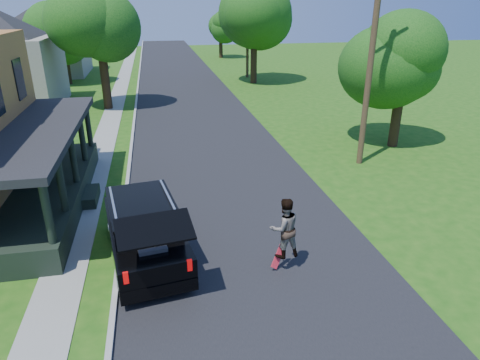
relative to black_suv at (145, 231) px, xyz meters
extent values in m
plane|color=#1C5310|center=(3.20, -1.50, -0.93)|extent=(140.00, 140.00, 0.00)
cube|color=black|center=(3.20, 18.50, -0.93)|extent=(8.00, 120.00, 0.02)
cube|color=#A09F9A|center=(-0.85, 18.50, -0.93)|extent=(0.15, 120.00, 0.12)
cube|color=gray|center=(-2.40, 18.50, -0.93)|extent=(1.30, 120.00, 0.03)
cube|color=black|center=(-3.60, 4.50, -0.48)|extent=(2.40, 10.00, 0.90)
cube|color=black|center=(-3.60, 4.50, 2.07)|extent=(2.60, 10.30, 0.25)
cube|color=gray|center=(-10.30, 38.50, 1.57)|extent=(8.00, 8.00, 5.00)
pyramid|color=black|center=(-10.30, 38.50, 6.27)|extent=(12.78, 12.78, 2.20)
cube|color=black|center=(0.00, 0.00, -0.23)|extent=(2.71, 5.04, 0.93)
cube|color=black|center=(-0.02, 0.16, 0.52)|extent=(2.28, 3.22, 0.60)
cube|color=black|center=(-0.02, 0.16, 0.84)|extent=(2.33, 3.32, 0.09)
cube|color=black|center=(0.35, -2.31, 1.30)|extent=(1.98, 1.26, 0.42)
cube|color=#343439|center=(0.22, -1.42, 0.10)|extent=(0.85, 0.76, 0.49)
cube|color=silver|center=(-0.82, 0.04, 0.94)|extent=(0.46, 2.62, 0.07)
cube|color=silver|center=(0.77, 0.28, 0.94)|extent=(0.46, 2.62, 0.07)
cube|color=#990505|center=(-0.44, -2.47, 0.10)|extent=(0.14, 0.08, 0.33)
cube|color=#990505|center=(1.15, -2.23, 0.10)|extent=(0.14, 0.08, 0.33)
cylinder|color=black|center=(-1.11, 1.44, -0.56)|extent=(0.37, 0.77, 0.74)
cylinder|color=black|center=(0.63, 1.70, -0.56)|extent=(0.37, 0.77, 0.74)
cylinder|color=black|center=(-0.63, -1.69, -0.56)|extent=(0.37, 0.77, 0.74)
cylinder|color=black|center=(1.10, -1.43, -0.56)|extent=(0.37, 0.77, 0.74)
imported|color=black|center=(3.95, -1.39, 0.43)|extent=(0.98, 0.82, 1.83)
cube|color=red|center=(3.83, -1.33, -0.51)|extent=(0.57, 0.37, 0.72)
cylinder|color=black|center=(-2.80, 20.77, 0.91)|extent=(0.70, 0.70, 3.69)
sphere|color=#37771F|center=(-2.80, 20.77, 4.46)|extent=(5.91, 5.91, 5.13)
sphere|color=#37771F|center=(-2.32, 20.52, 5.60)|extent=(5.12, 5.12, 4.44)
sphere|color=#37771F|center=(-3.41, 21.11, 5.03)|extent=(5.25, 5.25, 4.56)
cylinder|color=black|center=(-7.28, 32.00, 0.56)|extent=(0.53, 0.53, 3.00)
sphere|color=#37771F|center=(-7.28, 32.00, 3.77)|extent=(5.44, 5.44, 5.13)
sphere|color=#37771F|center=(-6.90, 31.76, 4.91)|extent=(4.72, 4.72, 4.45)
sphere|color=#37771F|center=(-7.74, 32.33, 4.34)|extent=(4.84, 4.84, 4.56)
cylinder|color=black|center=(13.20, 8.66, 0.50)|extent=(0.55, 0.55, 2.88)
sphere|color=#37771F|center=(13.20, 8.66, 3.48)|extent=(4.78, 4.78, 4.60)
sphere|color=#37771F|center=(13.59, 8.40, 4.50)|extent=(4.14, 4.14, 3.98)
sphere|color=#37771F|center=(12.71, 9.02, 3.99)|extent=(4.25, 4.25, 4.09)
cylinder|color=black|center=(10.09, 29.09, 1.06)|extent=(0.67, 0.67, 3.99)
sphere|color=#37771F|center=(10.09, 29.09, 5.16)|extent=(6.99, 6.99, 6.31)
sphere|color=#37771F|center=(9.60, 29.58, 5.86)|extent=(6.22, 6.22, 5.61)
cylinder|color=black|center=(10.09, 49.27, 0.42)|extent=(0.63, 0.63, 2.71)
sphere|color=#37771F|center=(10.09, 49.27, 3.14)|extent=(5.18, 5.18, 4.10)
sphere|color=#37771F|center=(10.35, 48.91, 4.05)|extent=(4.49, 4.49, 3.56)
sphere|color=#37771F|center=(9.78, 49.75, 3.60)|extent=(4.61, 4.61, 3.65)
cylinder|color=#3D2A1C|center=(10.20, 6.50, 4.26)|extent=(0.29, 0.29, 10.38)
cylinder|color=#3D2A1C|center=(10.20, 32.46, 3.75)|extent=(0.33, 0.33, 9.37)
camera|label=1|loc=(0.60, -11.63, 6.42)|focal=32.00mm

